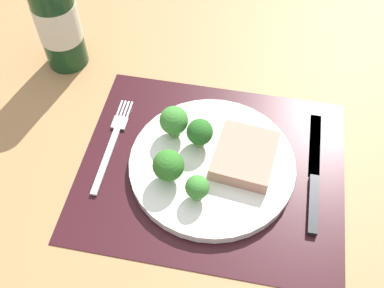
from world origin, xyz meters
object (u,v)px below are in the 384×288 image
object	(u,v)px
plate	(212,164)
fork	(112,143)
wine_bottle	(56,15)
steak	(245,156)
knife	(314,179)

from	to	relation	value
plate	fork	world-z (taller)	plate
plate	wine_bottle	distance (cm)	37.56
steak	fork	xyz separation A→B (cm)	(-21.76, 0.22, -2.62)
steak	wine_bottle	xyz separation A→B (cm)	(-35.76, 17.98, 7.43)
knife	fork	bearing A→B (deg)	-178.12
plate	steak	bearing A→B (deg)	13.77
plate	wine_bottle	world-z (taller)	wine_bottle
steak	knife	distance (cm)	11.43
knife	wine_bottle	size ratio (longest dim) A/B	0.81
fork	knife	distance (cm)	32.89
fork	steak	bearing A→B (deg)	0.06
knife	wine_bottle	distance (cm)	51.43
plate	steak	world-z (taller)	steak
knife	wine_bottle	xyz separation A→B (cm)	(-46.88, 18.65, 9.99)
fork	wine_bottle	xyz separation A→B (cm)	(-14.01, 17.76, 10.05)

